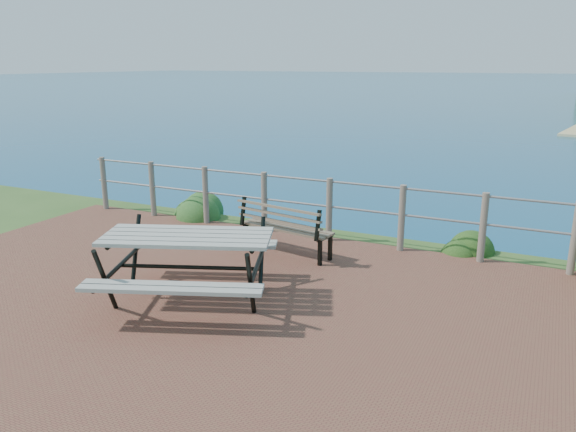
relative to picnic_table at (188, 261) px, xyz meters
name	(u,v)px	position (x,y,z in m)	size (l,w,h in m)	color
ground	(214,329)	(0.63, -0.47, -0.52)	(10.00, 7.00, 0.12)	brown
ocean	(553,70)	(0.63, 199.53, -0.52)	(1200.00, 1200.00, 0.00)	#146D7B
safety_railing	(329,206)	(0.63, 2.88, 0.05)	(9.40, 0.10, 1.00)	#6B5B4C
picnic_table	(188,261)	(0.00, 0.00, 0.00)	(2.08, 1.58, 0.81)	gray
park_bench	(287,220)	(0.31, 2.01, 0.02)	(1.47, 0.61, 0.81)	brown
shrub_lip_west	(197,214)	(-2.22, 3.38, -0.52)	(0.86, 0.86, 0.63)	#25501E
shrub_lip_east	(473,252)	(2.79, 3.32, -0.52)	(0.70, 0.70, 0.41)	#1C3C12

